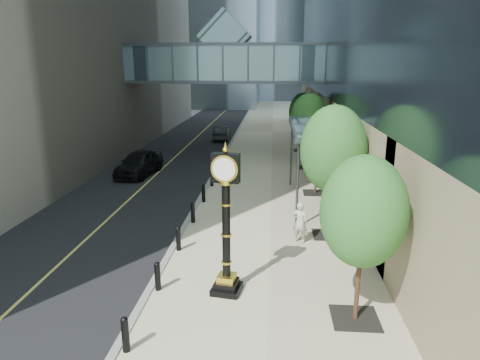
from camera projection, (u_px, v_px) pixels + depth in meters
name	position (u px, v px, depth m)	size (l,w,h in m)	color
road	(203.00, 131.00, 49.18)	(8.00, 180.00, 0.02)	black
sidewalk	(273.00, 132.00, 48.58)	(8.00, 180.00, 0.06)	beige
curb	(238.00, 131.00, 48.87)	(0.25, 180.00, 0.07)	gray
skywalk	(225.00, 61.00, 35.33)	(17.00, 4.20, 5.80)	#476472
entrance_canopy	(320.00, 128.00, 22.28)	(3.00, 8.00, 4.38)	#383F44
bollard_row	(186.00, 226.00, 18.89)	(0.20, 16.20, 0.90)	black
street_trees	(318.00, 134.00, 24.14)	(2.80, 28.44, 5.75)	black
street_clock	(226.00, 232.00, 13.71)	(1.06, 1.06, 4.91)	black
pedestrian	(300.00, 222.00, 18.03)	(0.65, 0.43, 1.79)	beige
car_near	(139.00, 163.00, 29.42)	(1.99, 4.95, 1.69)	black
car_far	(221.00, 133.00, 43.38)	(1.46, 4.20, 1.38)	black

